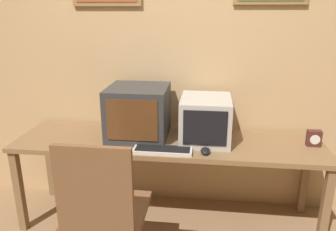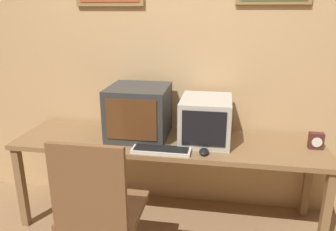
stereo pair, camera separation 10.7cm
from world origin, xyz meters
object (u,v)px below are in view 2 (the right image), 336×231
keyboard_main (161,150)px  desk_clock (316,141)px  monitor_left (139,112)px  office_chair (101,222)px  mouse_near_keyboard (204,152)px  monitor_right (206,120)px

keyboard_main → desk_clock: (1.09, 0.24, 0.05)m
desk_clock → monitor_left: bearing=178.7°
desk_clock → office_chair: office_chair is taller
monitor_left → keyboard_main: 0.40m
mouse_near_keyboard → desk_clock: 0.82m
monitor_right → desk_clock: 0.80m
monitor_right → keyboard_main: 0.42m
desk_clock → keyboard_main: bearing=-167.7°
mouse_near_keyboard → office_chair: bearing=-140.3°
monitor_left → keyboard_main: bearing=-49.6°
monitor_left → desk_clock: monitor_left is taller
monitor_left → mouse_near_keyboard: 0.62m
keyboard_main → desk_clock: desk_clock is taller
desk_clock → monitor_right: bearing=178.1°
keyboard_main → office_chair: 0.63m
monitor_left → desk_clock: size_ratio=3.81×
monitor_right → keyboard_main: (-0.29, -0.26, -0.15)m
keyboard_main → office_chair: bearing=-120.7°
mouse_near_keyboard → keyboard_main: bearing=-179.0°
monitor_left → office_chair: size_ratio=0.45×
keyboard_main → mouse_near_keyboard: bearing=1.0°
office_chair → keyboard_main: bearing=59.3°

